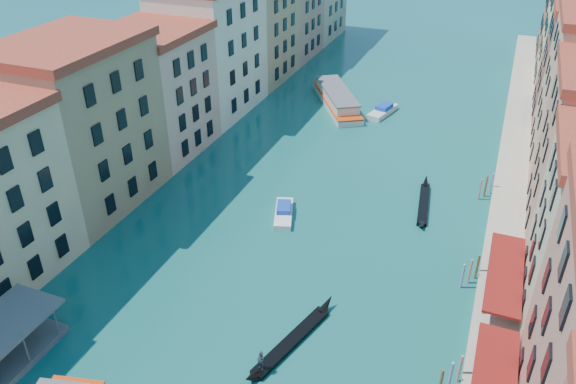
# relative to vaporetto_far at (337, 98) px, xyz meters

# --- Properties ---
(left_bank_palazzos) EXTENTS (12.80, 128.40, 21.00)m
(left_bank_palazzos) POSITION_rel_vaporetto_far_xyz_m (-18.81, -15.39, 8.45)
(left_bank_palazzos) COLOR beige
(left_bank_palazzos) RESTS_ON ground
(quay) EXTENTS (4.00, 140.00, 1.00)m
(quay) POSITION_rel_vaporetto_far_xyz_m (29.19, -15.06, -0.75)
(quay) COLOR #ACA48A
(quay) RESTS_ON ground
(mooring_poles_right) EXTENTS (1.44, 54.24, 3.20)m
(mooring_poles_right) POSITION_rel_vaporetto_far_xyz_m (26.29, -51.26, 0.05)
(mooring_poles_right) COLOR brown
(mooring_poles_right) RESTS_ON ground
(vaporetto_far) EXTENTS (13.42, 18.12, 2.78)m
(vaporetto_far) POSITION_rel_vaporetto_far_xyz_m (0.00, 0.00, 0.00)
(vaporetto_far) COLOR silver
(vaporetto_far) RESTS_ON ground
(gondola_fore) EXTENTS (4.50, 12.63, 2.57)m
(gondola_fore) POSITION_rel_vaporetto_far_xyz_m (12.86, -54.16, -0.82)
(gondola_fore) COLOR black
(gondola_fore) RESTS_ON ground
(gondola_far) EXTENTS (2.42, 12.23, 1.73)m
(gondola_far) POSITION_rel_vaporetto_far_xyz_m (19.58, -26.91, -0.90)
(gondola_far) COLOR black
(gondola_far) RESTS_ON ground
(motorboat_mid) EXTENTS (3.90, 6.60, 1.30)m
(motorboat_mid) POSITION_rel_vaporetto_far_xyz_m (4.58, -35.52, -0.74)
(motorboat_mid) COLOR white
(motorboat_mid) RESTS_ON ground
(motorboat_far) EXTENTS (3.88, 7.54, 1.49)m
(motorboat_far) POSITION_rel_vaporetto_far_xyz_m (8.26, -0.69, -0.67)
(motorboat_far) COLOR silver
(motorboat_far) RESTS_ON ground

